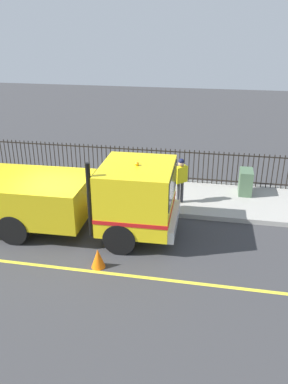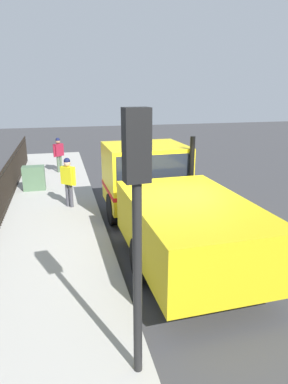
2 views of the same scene
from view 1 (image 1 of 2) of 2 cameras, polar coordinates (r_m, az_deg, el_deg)
name	(u,v)px [view 1 (image 1 of 2)]	position (r m, az deg, el deg)	size (l,w,h in m)	color
ground_plane	(62,228)	(12.99, -11.98, -5.23)	(61.15, 61.15, 0.00)	#38383A
sidewalk_slab	(91,190)	(15.49, -7.85, 0.33)	(3.18, 27.80, 0.17)	#A3A099
lane_marking	(33,265)	(11.35, -16.04, -10.27)	(0.12, 25.02, 0.01)	yellow
work_truck	(86,195)	(12.11, -8.62, -0.41)	(2.57, 6.89, 2.71)	yellow
worker_standing	(181,176)	(13.75, 5.44, 2.37)	(0.48, 0.48, 1.67)	yellow
iron_fence	(100,160)	(16.40, -6.54, 4.67)	(0.04, 23.66, 1.37)	black
utility_cabinet	(246,182)	(15.14, 14.77, 1.45)	(0.83, 0.48, 0.94)	#4C6B4C
traffic_cone	(98,258)	(10.76, -6.81, -9.70)	(0.39, 0.39, 0.56)	orange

